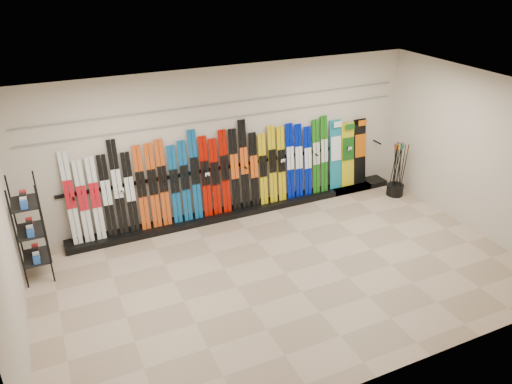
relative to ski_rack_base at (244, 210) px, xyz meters
name	(u,v)px	position (x,y,z in m)	size (l,w,h in m)	color
floor	(285,273)	(-0.22, -2.28, -0.06)	(8.00, 8.00, 0.00)	#9E866D
back_wall	(228,143)	(-0.22, 0.22, 1.44)	(8.00, 8.00, 0.00)	beige
left_wall	(6,253)	(-4.22, -2.28, 1.44)	(5.00, 5.00, 0.00)	beige
right_wall	(478,154)	(3.78, -2.28, 1.44)	(5.00, 5.00, 0.00)	beige
ceiling	(291,99)	(-0.22, -2.28, 2.94)	(8.00, 8.00, 0.00)	silver
ski_rack_base	(244,210)	(0.00, 0.00, 0.00)	(8.00, 0.40, 0.12)	black
skis	(210,176)	(-0.69, 0.06, 0.87)	(5.37, 0.25, 1.82)	silver
snowboards	(348,154)	(2.55, 0.07, 0.79)	(0.94, 0.24, 1.52)	#14728C
accessory_rack	(30,230)	(-3.97, -0.58, 0.81)	(0.40, 0.60, 1.74)	black
pole_bin	(395,190)	(3.38, -0.65, 0.07)	(0.37, 0.37, 0.25)	black
ski_poles	(398,169)	(3.38, -0.64, 0.55)	(0.32, 0.34, 1.18)	black
slatwall_rail_0	(228,118)	(-0.22, 0.20, 1.94)	(7.60, 0.02, 0.03)	gray
slatwall_rail_1	(227,103)	(-0.22, 0.20, 2.24)	(7.60, 0.02, 0.03)	gray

